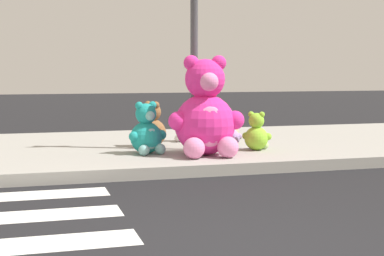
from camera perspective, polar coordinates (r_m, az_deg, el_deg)
sidewalk at (r=9.09m, az=-7.28°, el=-2.16°), size 28.00×4.40×0.15m
sign_pole at (r=8.45m, az=0.22°, el=9.35°), size 0.56×0.11×3.20m
plush_pink_large at (r=7.89m, az=1.35°, el=1.23°), size 1.05×0.93×1.36m
plush_white at (r=9.47m, az=-0.69°, el=-0.13°), size 0.36×0.36×0.50m
plush_teal at (r=8.08m, az=-4.46°, el=-0.48°), size 0.55×0.51×0.73m
plush_brown at (r=8.82m, az=-4.05°, el=-0.06°), size 0.50×0.49×0.69m
plush_tan at (r=9.29m, az=3.50°, el=-0.15°), size 0.39×0.37×0.54m
plush_lime at (r=8.49m, az=6.35°, el=-0.65°), size 0.39×0.41×0.56m
plush_lavender at (r=8.69m, az=3.74°, el=-0.70°), size 0.36×0.34×0.48m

